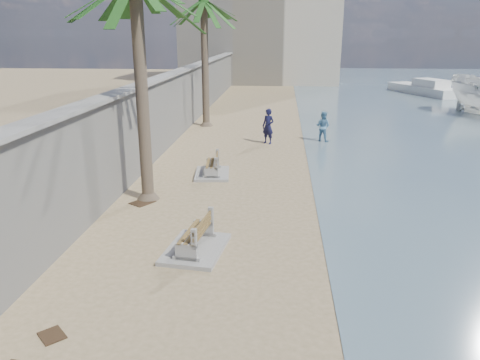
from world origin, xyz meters
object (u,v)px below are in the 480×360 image
object	(u,v)px
bench_near	(195,238)
palm_back	(204,3)
bench_far	(212,166)
person_a	(268,124)
yacht_far	(423,90)
person_b	(323,125)

from	to	relation	value
bench_near	palm_back	bearing A→B (deg)	98.12
bench_near	bench_far	size ratio (longest dim) A/B	1.07
person_a	bench_near	bearing A→B (deg)	-63.92
palm_back	person_a	distance (m)	8.84
yacht_far	person_b	bearing A→B (deg)	129.93
bench_far	person_b	size ratio (longest dim) A/B	1.19
palm_back	yacht_far	size ratio (longest dim) A/B	1.00
bench_far	person_b	distance (m)	8.54
bench_far	palm_back	size ratio (longest dim) A/B	0.26
person_b	bench_far	bearing A→B (deg)	80.35
bench_far	person_a	distance (m)	6.42
bench_near	person_b	bearing A→B (deg)	72.24
bench_near	person_b	distance (m)	14.64
bench_far	yacht_far	size ratio (longest dim) A/B	0.26
bench_far	person_a	xyz separation A→B (m)	(2.12, 6.02, 0.70)
bench_near	bench_far	distance (m)	7.09
person_a	person_b	world-z (taller)	person_a
bench_near	bench_far	world-z (taller)	bench_near
person_a	yacht_far	size ratio (longest dim) A/B	0.26
person_b	person_a	bearing A→B (deg)	42.71
bench_near	yacht_far	size ratio (longest dim) A/B	0.28
bench_near	palm_back	distance (m)	19.28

